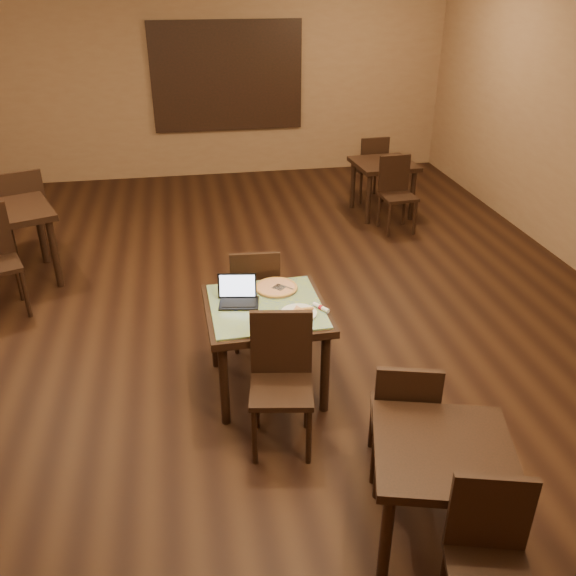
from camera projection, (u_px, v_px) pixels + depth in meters
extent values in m
plane|color=black|center=(229.00, 330.00, 5.77)|extent=(10.00, 10.00, 0.00)
cube|color=#8F6A49|center=(195.00, 81.00, 9.43)|extent=(8.00, 0.02, 3.00)
cube|color=#276591|center=(227.00, 77.00, 9.46)|extent=(2.20, 0.04, 1.50)
cube|color=black|center=(227.00, 77.00, 9.43)|extent=(2.34, 0.02, 1.64)
cylinder|color=black|center=(224.00, 384.00, 4.45)|extent=(0.07, 0.07, 0.71)
cylinder|color=black|center=(215.00, 330.00, 5.10)|extent=(0.07, 0.07, 0.71)
cylinder|color=black|center=(325.00, 372.00, 4.58)|extent=(0.07, 0.07, 0.71)
cylinder|color=black|center=(303.00, 321.00, 5.24)|extent=(0.07, 0.07, 0.71)
cube|color=black|center=(266.00, 310.00, 4.67)|extent=(0.94, 0.94, 0.06)
cube|color=#1A3DAA|center=(266.00, 306.00, 4.66)|extent=(0.86, 0.86, 0.02)
cylinder|color=black|center=(254.00, 437.00, 4.13)|extent=(0.04, 0.04, 0.46)
cylinder|color=black|center=(256.00, 402.00, 4.45)|extent=(0.04, 0.04, 0.46)
cylinder|color=black|center=(309.00, 437.00, 4.13)|extent=(0.04, 0.04, 0.46)
cylinder|color=black|center=(307.00, 402.00, 4.45)|extent=(0.04, 0.04, 0.46)
cube|color=black|center=(281.00, 390.00, 4.17)|extent=(0.50, 0.50, 0.04)
cube|color=black|center=(281.00, 342.00, 4.22)|extent=(0.43, 0.11, 0.49)
cylinder|color=black|center=(274.00, 309.00, 5.69)|extent=(0.04, 0.04, 0.45)
cylinder|color=black|center=(277.00, 329.00, 5.37)|extent=(0.04, 0.04, 0.45)
cylinder|color=black|center=(235.00, 311.00, 5.65)|extent=(0.04, 0.04, 0.45)
cylinder|color=black|center=(236.00, 331.00, 5.34)|extent=(0.04, 0.04, 0.45)
cube|color=black|center=(255.00, 296.00, 5.40)|extent=(0.45, 0.45, 0.04)
cube|color=black|center=(255.00, 279.00, 5.11)|extent=(0.42, 0.07, 0.48)
cube|color=black|center=(239.00, 303.00, 4.66)|extent=(0.33, 0.25, 0.01)
cube|color=black|center=(237.00, 286.00, 4.70)|extent=(0.30, 0.09, 0.20)
cube|color=#C9D6FF|center=(237.00, 286.00, 4.70)|extent=(0.27, 0.08, 0.17)
cylinder|color=white|center=(299.00, 313.00, 4.53)|extent=(0.27, 0.27, 0.01)
cylinder|color=silver|center=(276.00, 289.00, 4.88)|extent=(0.33, 0.33, 0.01)
cylinder|color=beige|center=(276.00, 288.00, 4.87)|extent=(0.33, 0.33, 0.02)
torus|color=#C5853F|center=(276.00, 287.00, 4.87)|extent=(0.34, 0.34, 0.02)
cube|color=silver|center=(279.00, 287.00, 4.85)|extent=(0.21, 0.22, 0.01)
cylinder|color=white|center=(321.00, 307.00, 4.58)|extent=(0.11, 0.15, 0.03)
cylinder|color=maroon|center=(321.00, 307.00, 4.58)|extent=(0.05, 0.04, 0.04)
cylinder|color=black|center=(369.00, 199.00, 8.03)|extent=(0.07, 0.07, 0.70)
cylinder|color=black|center=(353.00, 184.00, 8.57)|extent=(0.07, 0.07, 0.70)
cylinder|color=black|center=(413.00, 195.00, 8.16)|extent=(0.07, 0.07, 0.70)
cylinder|color=black|center=(394.00, 181.00, 8.70)|extent=(0.07, 0.07, 0.70)
cube|color=black|center=(384.00, 164.00, 8.20)|extent=(0.83, 0.83, 0.06)
cylinder|color=black|center=(389.00, 221.00, 7.68)|extent=(0.04, 0.04, 0.44)
cylinder|color=black|center=(379.00, 211.00, 7.98)|extent=(0.04, 0.04, 0.44)
cylinder|color=black|center=(415.00, 218.00, 7.76)|extent=(0.04, 0.04, 0.44)
cylinder|color=black|center=(404.00, 209.00, 8.06)|extent=(0.04, 0.04, 0.44)
cube|color=black|center=(398.00, 197.00, 7.76)|extent=(0.44, 0.44, 0.04)
cube|color=black|center=(394.00, 173.00, 7.80)|extent=(0.41, 0.06, 0.47)
cylinder|color=black|center=(375.00, 180.00, 9.17)|extent=(0.04, 0.04, 0.44)
cylinder|color=black|center=(384.00, 187.00, 8.86)|extent=(0.04, 0.04, 0.44)
cylinder|color=black|center=(353.00, 181.00, 9.09)|extent=(0.04, 0.04, 0.44)
cylinder|color=black|center=(361.00, 189.00, 8.79)|extent=(0.04, 0.04, 0.44)
cube|color=black|center=(369.00, 168.00, 8.87)|extent=(0.44, 0.44, 0.04)
cube|color=black|center=(375.00, 154.00, 8.59)|extent=(0.41, 0.06, 0.47)
cylinder|color=black|center=(55.00, 253.00, 6.40)|extent=(0.08, 0.08, 0.78)
cylinder|color=black|center=(41.00, 231.00, 6.93)|extent=(0.08, 0.08, 0.78)
cube|color=black|center=(5.00, 213.00, 6.32)|extent=(1.14, 1.14, 0.07)
cylinder|color=black|center=(26.00, 294.00, 5.89)|extent=(0.04, 0.04, 0.50)
cylinder|color=black|center=(18.00, 278.00, 6.19)|extent=(0.04, 0.04, 0.50)
cylinder|color=black|center=(43.00, 226.00, 7.44)|extent=(0.04, 0.04, 0.50)
cylinder|color=black|center=(50.00, 237.00, 7.14)|extent=(0.04, 0.04, 0.50)
cylinder|color=black|center=(8.00, 233.00, 7.26)|extent=(0.04, 0.04, 0.50)
cylinder|color=black|center=(14.00, 244.00, 6.96)|extent=(0.04, 0.04, 0.50)
cube|color=black|center=(24.00, 213.00, 7.07)|extent=(0.60, 0.60, 0.04)
cube|color=black|center=(23.00, 195.00, 6.78)|extent=(0.45, 0.21, 0.53)
cylinder|color=black|center=(386.00, 537.00, 3.27)|extent=(0.07, 0.07, 0.68)
cylinder|color=black|center=(381.00, 456.00, 3.81)|extent=(0.07, 0.07, 0.68)
cylinder|color=black|center=(503.00, 546.00, 3.22)|extent=(0.07, 0.07, 0.68)
cylinder|color=black|center=(481.00, 463.00, 3.76)|extent=(0.07, 0.07, 0.68)
cube|color=black|center=(444.00, 451.00, 3.35)|extent=(0.94, 0.94, 0.06)
cube|color=black|center=(490.00, 512.00, 2.96)|extent=(0.40, 0.14, 0.46)
cylinder|color=black|center=(422.00, 425.00, 4.25)|extent=(0.04, 0.04, 0.43)
cylinder|color=black|center=(427.00, 461.00, 3.95)|extent=(0.04, 0.04, 0.43)
cylinder|color=black|center=(372.00, 423.00, 4.28)|extent=(0.04, 0.04, 0.43)
cylinder|color=black|center=(374.00, 457.00, 3.97)|extent=(0.04, 0.04, 0.43)
cube|color=black|center=(402.00, 413.00, 4.00)|extent=(0.49, 0.49, 0.04)
cube|color=black|center=(407.00, 401.00, 3.73)|extent=(0.40, 0.14, 0.46)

